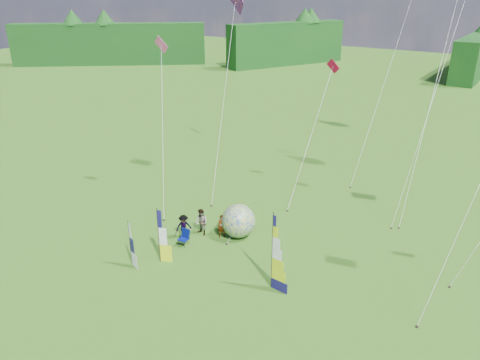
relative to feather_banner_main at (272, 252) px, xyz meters
The scene contains 17 objects.
ground 4.11m from the feather_banner_main, 123.42° to the right, with size 220.00×220.00×0.00m, color #34641A.
treeline_ring 3.81m from the feather_banner_main, 123.42° to the right, with size 210.00×210.00×8.00m, color #154111, non-canonical shape.
feather_banner_main is the anchor object (origin of this frame).
side_banner_left 7.22m from the feather_banner_main, 168.41° to the right, with size 0.98×0.10×3.52m, color #CFE012, non-canonical shape.
side_banner_far 8.69m from the feather_banner_main, 161.80° to the right, with size 0.87×0.10×2.91m, color white, non-canonical shape.
bol_inflatable 6.20m from the feather_banner_main, 141.44° to the left, with size 2.30×2.30×2.30m, color navy.
spectator_a 6.58m from the feather_banner_main, 151.10° to the left, with size 0.59×0.39×1.62m, color #66594C.
spectator_b 7.57m from the feather_banner_main, 159.48° to the left, with size 0.91×0.45×1.87m, color #66594C.
spectator_c 7.92m from the feather_banner_main, 168.63° to the left, with size 1.12×0.42×1.74m, color #66594C.
spectator_d 6.42m from the feather_banner_main, 138.25° to the left, with size 0.98×0.40×1.67m, color #66594C.
camp_chair 7.28m from the feather_banner_main, behind, with size 0.66×0.66×1.14m, color #030C4A, non-canonical shape.
kite_whale 19.41m from the feather_banner_main, 78.45° to the left, with size 4.17×16.67×19.33m, color black, non-canonical shape.
kite_rainbow_delta 15.94m from the feather_banner_main, 135.52° to the left, with size 7.12×11.90×16.78m, color #F03C23, non-canonical shape.
small_kite_red 13.92m from the feather_banner_main, 107.33° to the left, with size 2.59×10.05×10.69m, color red, non-canonical shape.
small_kite_orange 16.71m from the feather_banner_main, 73.92° to the left, with size 3.52×10.23×18.54m, color orange, non-canonical shape.
small_kite_pink 14.28m from the feather_banner_main, 156.91° to the left, with size 6.49×7.69×12.71m, color #FE4F98, non-canonical shape.
small_kite_green 21.82m from the feather_banner_main, 92.57° to the left, with size 3.52×11.95×18.80m, color green, non-canonical shape.
Camera 1 is at (12.59, -16.44, 15.82)m, focal length 35.00 mm.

